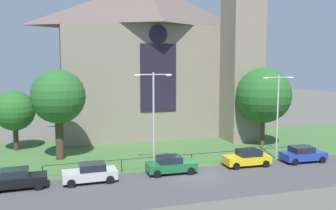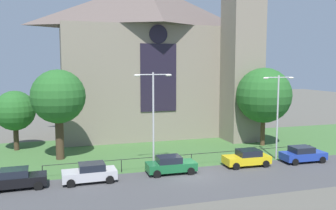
{
  "view_description": "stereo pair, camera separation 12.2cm",
  "coord_description": "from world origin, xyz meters",
  "px_view_note": "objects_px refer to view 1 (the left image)",
  "views": [
    {
      "loc": [
        -10.73,
        -27.76,
        9.23
      ],
      "look_at": [
        0.37,
        8.0,
        5.06
      ],
      "focal_mm": 38.74,
      "sensor_mm": 36.0,
      "label": 1
    },
    {
      "loc": [
        -10.62,
        -27.79,
        9.23
      ],
      "look_at": [
        0.37,
        8.0,
        5.06
      ],
      "focal_mm": 38.74,
      "sensor_mm": 36.0,
      "label": 2
    }
  ],
  "objects_px": {
    "tree_right_near": "(264,95)",
    "parked_car_blue": "(303,154)",
    "parked_car_black": "(17,179)",
    "parked_car_silver": "(90,173)",
    "church_building": "(153,57)",
    "parked_car_green": "(171,165)",
    "tree_left_far": "(15,111)",
    "tree_left_near": "(58,97)",
    "parked_car_yellow": "(247,158)",
    "streetlamp_far": "(278,106)",
    "streetlamp_near": "(154,109)"
  },
  "relations": [
    {
      "from": "streetlamp_far",
      "to": "parked_car_blue",
      "type": "bearing_deg",
      "value": -43.46
    },
    {
      "from": "church_building",
      "to": "tree_left_far",
      "type": "xyz_separation_m",
      "value": [
        -16.74,
        -5.14,
        -5.97
      ]
    },
    {
      "from": "streetlamp_far",
      "to": "parked_car_blue",
      "type": "relative_size",
      "value": 1.93
    },
    {
      "from": "parked_car_black",
      "to": "parked_car_blue",
      "type": "bearing_deg",
      "value": -1.7
    },
    {
      "from": "parked_car_black",
      "to": "parked_car_silver",
      "type": "height_order",
      "value": "same"
    },
    {
      "from": "tree_left_near",
      "to": "parked_car_black",
      "type": "distance_m",
      "value": 10.1
    },
    {
      "from": "tree_left_near",
      "to": "parked_car_yellow",
      "type": "height_order",
      "value": "tree_left_near"
    },
    {
      "from": "parked_car_blue",
      "to": "parked_car_yellow",
      "type": "bearing_deg",
      "value": 178.43
    },
    {
      "from": "tree_right_near",
      "to": "parked_car_blue",
      "type": "xyz_separation_m",
      "value": [
        -0.25,
        -7.49,
        -5.03
      ]
    },
    {
      "from": "parked_car_blue",
      "to": "tree_left_near",
      "type": "bearing_deg",
      "value": 162.18
    },
    {
      "from": "streetlamp_near",
      "to": "parked_car_green",
      "type": "relative_size",
      "value": 2.03
    },
    {
      "from": "tree_right_near",
      "to": "parked_car_blue",
      "type": "distance_m",
      "value": 9.02
    },
    {
      "from": "streetlamp_far",
      "to": "parked_car_green",
      "type": "relative_size",
      "value": 1.94
    },
    {
      "from": "tree_right_near",
      "to": "streetlamp_far",
      "type": "distance_m",
      "value": 6.17
    },
    {
      "from": "streetlamp_near",
      "to": "tree_right_near",
      "type": "bearing_deg",
      "value": 21.78
    },
    {
      "from": "tree_left_near",
      "to": "tree_right_near",
      "type": "distance_m",
      "value": 22.37
    },
    {
      "from": "tree_left_near",
      "to": "tree_left_far",
      "type": "distance_m",
      "value": 7.23
    },
    {
      "from": "tree_left_near",
      "to": "tree_left_far",
      "type": "height_order",
      "value": "tree_left_near"
    },
    {
      "from": "streetlamp_far",
      "to": "parked_car_blue",
      "type": "xyz_separation_m",
      "value": [
        1.78,
        -1.69,
        -4.49
      ]
    },
    {
      "from": "church_building",
      "to": "tree_left_near",
      "type": "relative_size",
      "value": 2.95
    },
    {
      "from": "parked_car_silver",
      "to": "parked_car_blue",
      "type": "bearing_deg",
      "value": 179.27
    },
    {
      "from": "parked_car_black",
      "to": "streetlamp_far",
      "type": "bearing_deg",
      "value": 2.42
    },
    {
      "from": "tree_left_far",
      "to": "tree_left_near",
      "type": "bearing_deg",
      "value": -49.9
    },
    {
      "from": "tree_right_near",
      "to": "streetlamp_far",
      "type": "height_order",
      "value": "tree_right_near"
    },
    {
      "from": "church_building",
      "to": "parked_car_black",
      "type": "distance_m",
      "value": 25.86
    },
    {
      "from": "streetlamp_near",
      "to": "parked_car_yellow",
      "type": "height_order",
      "value": "streetlamp_near"
    },
    {
      "from": "tree_right_near",
      "to": "parked_car_blue",
      "type": "height_order",
      "value": "tree_right_near"
    },
    {
      "from": "parked_car_green",
      "to": "parked_car_yellow",
      "type": "bearing_deg",
      "value": 2.15
    },
    {
      "from": "streetlamp_far",
      "to": "parked_car_blue",
      "type": "height_order",
      "value": "streetlamp_far"
    },
    {
      "from": "parked_car_silver",
      "to": "parked_car_blue",
      "type": "height_order",
      "value": "same"
    },
    {
      "from": "streetlamp_near",
      "to": "parked_car_black",
      "type": "relative_size",
      "value": 2.02
    },
    {
      "from": "church_building",
      "to": "parked_car_silver",
      "type": "height_order",
      "value": "church_building"
    },
    {
      "from": "streetlamp_far",
      "to": "parked_car_silver",
      "type": "xyz_separation_m",
      "value": [
        -18.15,
        -1.8,
        -4.49
      ]
    },
    {
      "from": "parked_car_green",
      "to": "parked_car_yellow",
      "type": "height_order",
      "value": "same"
    },
    {
      "from": "tree_left_near",
      "to": "parked_car_yellow",
      "type": "xyz_separation_m",
      "value": [
        16.35,
        -7.56,
        -5.37
      ]
    },
    {
      "from": "tree_left_far",
      "to": "parked_car_blue",
      "type": "distance_m",
      "value": 29.95
    },
    {
      "from": "tree_right_near",
      "to": "parked_car_black",
      "type": "bearing_deg",
      "value": -163.6
    },
    {
      "from": "church_building",
      "to": "tree_right_near",
      "type": "height_order",
      "value": "church_building"
    },
    {
      "from": "tree_left_far",
      "to": "tree_right_near",
      "type": "bearing_deg",
      "value": -12.11
    },
    {
      "from": "church_building",
      "to": "parked_car_blue",
      "type": "relative_size",
      "value": 6.11
    },
    {
      "from": "parked_car_silver",
      "to": "parked_car_yellow",
      "type": "height_order",
      "value": "same"
    },
    {
      "from": "tree_left_near",
      "to": "streetlamp_near",
      "type": "xyz_separation_m",
      "value": [
        7.85,
        -6.21,
        -0.68
      ]
    },
    {
      "from": "parked_car_green",
      "to": "tree_left_far",
      "type": "bearing_deg",
      "value": 137.19
    },
    {
      "from": "parked_car_green",
      "to": "parked_car_blue",
      "type": "distance_m",
      "value": 13.14
    },
    {
      "from": "streetlamp_near",
      "to": "parked_car_silver",
      "type": "relative_size",
      "value": 2.03
    },
    {
      "from": "streetlamp_near",
      "to": "parked_car_green",
      "type": "height_order",
      "value": "streetlamp_near"
    },
    {
      "from": "streetlamp_far",
      "to": "parked_car_black",
      "type": "xyz_separation_m",
      "value": [
        -23.52,
        -1.73,
        -4.49
      ]
    },
    {
      "from": "parked_car_yellow",
      "to": "tree_right_near",
      "type": "bearing_deg",
      "value": -128.31
    },
    {
      "from": "parked_car_black",
      "to": "parked_car_silver",
      "type": "relative_size",
      "value": 1.01
    },
    {
      "from": "tree_left_near",
      "to": "church_building",
      "type": "bearing_deg",
      "value": 40.61
    }
  ]
}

